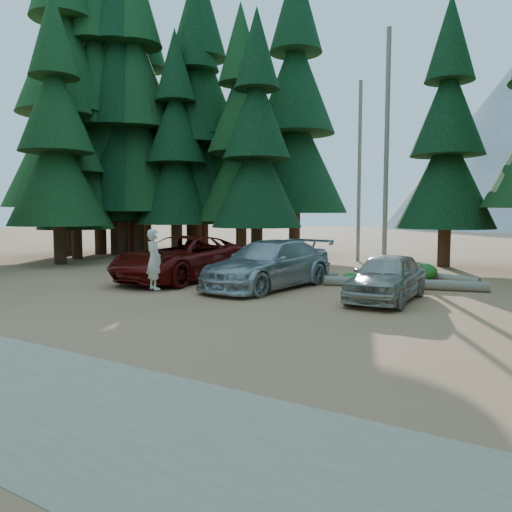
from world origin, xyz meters
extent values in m
plane|color=#A37345|center=(0.00, 0.00, 0.00)|extent=(160.00, 160.00, 0.00)
cylinder|color=gray|center=(0.80, 14.50, 6.00)|extent=(0.24, 0.24, 12.00)
cylinder|color=gray|center=(-1.20, 16.00, 5.00)|extent=(0.20, 0.20, 10.00)
cone|color=gray|center=(0.00, 85.00, 14.00)|extent=(44.00, 44.00, 28.00)
cone|color=gray|center=(-8.00, 95.00, 10.00)|extent=(36.00, 36.00, 20.00)
imported|color=#5E0A08|center=(-4.30, 4.46, 0.90)|extent=(3.24, 6.58, 1.80)
imported|color=#A8ABB0|center=(-0.30, 4.57, 0.86)|extent=(3.05, 6.17, 1.72)
imported|color=#A59F93|center=(4.17, 4.26, 0.74)|extent=(1.94, 4.43, 1.49)
imported|color=beige|center=(-1.26, -0.32, 1.38)|extent=(0.75, 0.62, 1.75)
cylinder|color=white|center=(-1.26, -0.27, 2.11)|extent=(0.36, 0.36, 0.04)
cylinder|color=gray|center=(-0.89, 7.51, 0.14)|extent=(3.83, 1.23, 0.28)
cylinder|color=gray|center=(4.44, 9.99, 0.15)|extent=(3.47, 1.48, 0.29)
cylinder|color=gray|center=(3.93, 7.00, 0.18)|extent=(5.62, 1.78, 0.37)
ellipsoid|color=#205D1B|center=(-8.52, 7.84, 0.21)|extent=(0.76, 0.76, 0.42)
ellipsoid|color=#205D1B|center=(-4.20, 9.89, 0.23)|extent=(0.82, 0.82, 0.45)
ellipsoid|color=#205D1B|center=(-2.57, 8.43, 0.37)|extent=(1.34, 1.34, 0.74)
ellipsoid|color=#205D1B|center=(1.94, 7.05, 0.22)|extent=(0.79, 0.79, 0.43)
ellipsoid|color=#205D1B|center=(2.53, 8.59, 0.31)|extent=(1.14, 1.14, 0.63)
ellipsoid|color=#205D1B|center=(3.88, 9.67, 0.35)|extent=(1.29, 1.29, 0.71)
ellipsoid|color=#205D1B|center=(-10.23, 6.44, 0.20)|extent=(0.73, 0.73, 0.40)
camera|label=1|loc=(8.93, -10.92, 2.74)|focal=35.00mm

